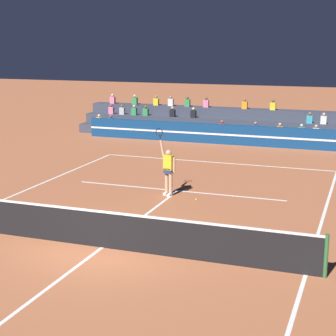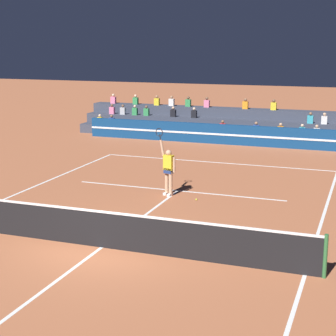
{
  "view_description": "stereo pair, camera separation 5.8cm",
  "coord_description": "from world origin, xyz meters",
  "views": [
    {
      "loc": [
        6.69,
        -13.12,
        5.54
      ],
      "look_at": [
        -0.03,
        5.42,
        1.1
      ],
      "focal_mm": 60.0,
      "sensor_mm": 36.0,
      "label": 1
    },
    {
      "loc": [
        6.75,
        -13.1,
        5.54
      ],
      "look_at": [
        -0.03,
        5.42,
        1.1
      ],
      "focal_mm": 60.0,
      "sensor_mm": 36.0,
      "label": 2
    }
  ],
  "objects": [
    {
      "name": "sponsor_banner_wall",
      "position": [
        0.0,
        16.75,
        0.55
      ],
      "size": [
        18.0,
        0.26,
        1.1
      ],
      "color": "navy",
      "rests_on": "ground"
    },
    {
      "name": "tennis_net",
      "position": [
        0.0,
        0.0,
        0.54
      ],
      "size": [
        12.0,
        0.1,
        1.1
      ],
      "color": "#2D6B38",
      "rests_on": "ground"
    },
    {
      "name": "tennis_player",
      "position": [
        -0.13,
        5.71,
        0.99
      ],
      "size": [
        0.86,
        0.41,
        2.5
      ],
      "color": "tan",
      "rests_on": "ground"
    },
    {
      "name": "bleacher_stand",
      "position": [
        -0.02,
        19.29,
        0.65
      ],
      "size": [
        20.67,
        2.85,
        2.28
      ],
      "color": "#383D4C",
      "rests_on": "ground"
    },
    {
      "name": "ground_plane",
      "position": [
        0.0,
        0.0,
        0.0
      ],
      "size": [
        120.0,
        120.0,
        0.0
      ],
      "primitive_type": "plane",
      "color": "#AD603D"
    },
    {
      "name": "tennis_ball",
      "position": [
        1.06,
        5.4,
        0.03
      ],
      "size": [
        0.07,
        0.07,
        0.07
      ],
      "primitive_type": "sphere",
      "color": "#C6DB33",
      "rests_on": "ground"
    },
    {
      "name": "court_lines",
      "position": [
        0.0,
        0.0,
        0.0
      ],
      "size": [
        11.1,
        23.9,
        0.01
      ],
      "color": "white",
      "rests_on": "ground"
    }
  ]
}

